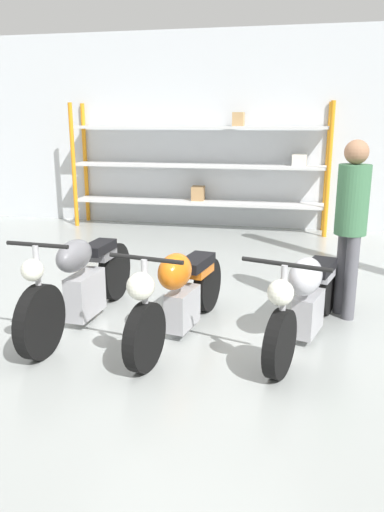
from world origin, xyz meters
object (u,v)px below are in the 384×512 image
Objects in this scene: shelving_rack at (201,166)px; motorcycle_orange at (179,293)px; person_browsing at (351,215)px; motorcycle_silver at (307,297)px; motorcycle_grey at (82,282)px.

shelving_rack is 2.37× the size of motorcycle_orange.
motorcycle_orange is at bearing 4.60° from person_browsing.
motorcycle_orange is (0.74, -4.95, -0.74)m from shelving_rack.
shelving_rack is at bearing -142.11° from motorcycle_silver.
shelving_rack reaches higher than motorcycle_orange.
motorcycle_grey reaches higher than motorcycle_silver.
motorcycle_silver is (1.16, 0.14, -0.01)m from motorcycle_orange.
shelving_rack is at bearing -161.11° from motorcycle_orange.
motorcycle_grey is 2.78m from person_browsing.
motorcycle_orange is 1.11× the size of person_browsing.
shelving_rack reaches higher than motorcycle_grey.
motorcycle_grey is (-0.28, -4.84, -0.73)m from shelving_rack.
shelving_rack is at bearing -85.08° from person_browsing.
motorcycle_silver is at bearing -68.36° from shelving_rack.
motorcycle_orange is at bearing 87.85° from motorcycle_grey.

